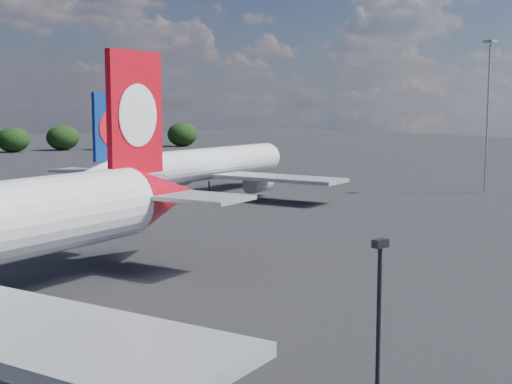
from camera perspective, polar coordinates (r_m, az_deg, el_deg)
china_southern_airliner at (r=106.27m, az=-4.93°, el=2.07°), size 45.26×43.54×15.30m
apron_lamp_post at (r=25.31m, az=9.73°, el=-12.72°), size 0.55×0.30×9.30m
floodlight_mast_near at (r=117.29m, az=18.09°, el=7.33°), size 1.60×1.60×23.59m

